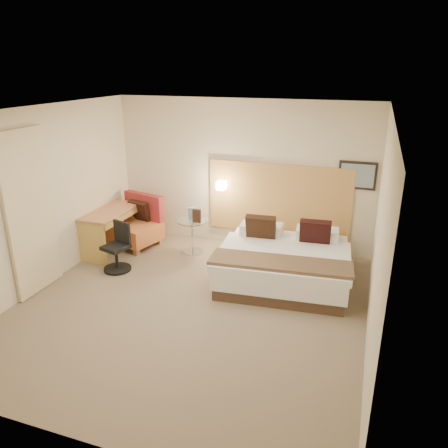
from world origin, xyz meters
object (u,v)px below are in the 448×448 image
(desk, at_px, (111,219))
(bed, at_px, (284,261))
(lounge_chair, at_px, (136,225))
(side_table, at_px, (193,235))
(desk_chair, at_px, (118,251))

(desk, bearing_deg, bed, -1.80)
(lounge_chair, bearing_deg, bed, -10.20)
(lounge_chair, height_order, side_table, lounge_chair)
(lounge_chair, xyz_separation_m, desk_chair, (0.27, -1.08, -0.04))
(side_table, bearing_deg, lounge_chair, 178.95)
(bed, xyz_separation_m, side_table, (-1.79, 0.51, 0.03))
(lounge_chair, distance_m, desk_chair, 1.12)
(bed, bearing_deg, lounge_chair, 169.80)
(lounge_chair, relative_size, desk, 0.84)
(bed, height_order, lounge_chair, bed)
(side_table, distance_m, desk, 1.50)
(side_table, distance_m, desk_chair, 1.39)
(bed, height_order, side_table, bed)
(lounge_chair, relative_size, desk_chair, 1.31)
(lounge_chair, bearing_deg, side_table, -1.05)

